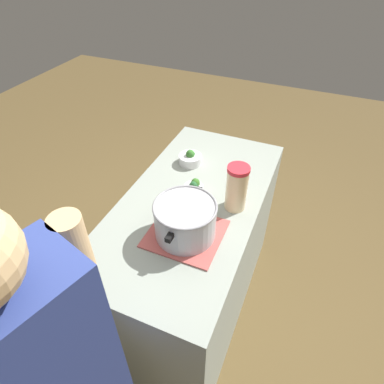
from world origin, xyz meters
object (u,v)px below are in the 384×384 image
at_px(broccoli_bowl_center, 190,158).
at_px(cooking_pot, 185,219).
at_px(lemonade_pitcher, 237,188).
at_px(broccoli_bowl_front, 194,188).

bearing_deg(broccoli_bowl_center, cooking_pot, 20.86).
relative_size(cooking_pot, lemonade_pitcher, 1.45).
height_order(lemonade_pitcher, broccoli_bowl_front, lemonade_pitcher).
bearing_deg(broccoli_bowl_center, broccoli_bowl_front, 27.10).
height_order(broccoli_bowl_front, broccoli_bowl_center, broccoli_bowl_center).
relative_size(lemonade_pitcher, broccoli_bowl_center, 1.80).
distance_m(broccoli_bowl_front, broccoli_bowl_center, 0.27).
bearing_deg(cooking_pot, lemonade_pitcher, 150.41).
bearing_deg(broccoli_bowl_front, broccoli_bowl_center, -152.90).
bearing_deg(broccoli_bowl_front, lemonade_pitcher, 85.58).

